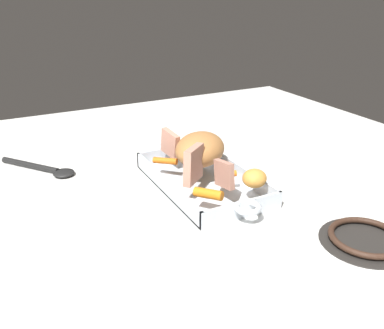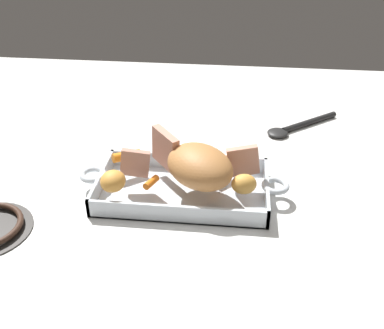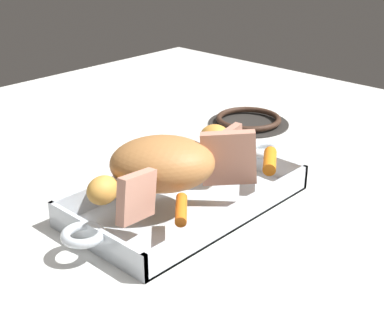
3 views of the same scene
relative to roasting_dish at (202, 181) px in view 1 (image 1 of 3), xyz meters
name	(u,v)px [view 1 (image 1 of 3)]	position (x,y,z in m)	size (l,w,h in m)	color
ground_plane	(202,186)	(0.00, 0.00, -0.01)	(1.65, 1.65, 0.00)	silver
roasting_dish	(202,181)	(0.00, 0.00, 0.00)	(0.46, 0.21, 0.04)	silver
pork_roast	(200,149)	(-0.04, 0.01, 0.07)	(0.16, 0.12, 0.08)	#B3753F
roast_slice_outer	(224,174)	(0.10, 0.00, 0.06)	(0.01, 0.06, 0.06)	tan
roast_slice_thick	(194,164)	(0.04, -0.05, 0.07)	(0.02, 0.08, 0.08)	tan
roast_slice_thin	(170,143)	(-0.13, -0.03, 0.06)	(0.01, 0.07, 0.07)	tan
baby_carrot_center_right	(228,174)	(0.06, 0.04, 0.04)	(0.01, 0.01, 0.04)	orange
baby_carrot_northeast	(165,161)	(-0.08, -0.07, 0.04)	(0.02, 0.02, 0.06)	orange
baby_carrot_center_left	(208,194)	(0.14, -0.06, 0.04)	(0.02, 0.02, 0.06)	orange
potato_whole	(193,143)	(-0.13, 0.04, 0.05)	(0.05, 0.04, 0.04)	gold
potato_corner	(254,178)	(0.14, 0.06, 0.05)	(0.06, 0.05, 0.04)	gold
stove_burner_rear	(365,239)	(0.37, 0.16, 0.00)	(0.18, 0.18, 0.02)	#282623
serving_spoon	(45,169)	(-0.27, -0.34, 0.00)	(0.21, 0.18, 0.02)	black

